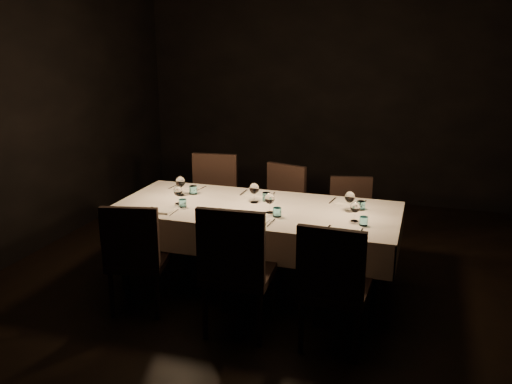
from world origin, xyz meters
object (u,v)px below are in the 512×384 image
(chair_far_left, at_px, (212,198))
(chair_far_right, at_px, (351,216))
(chair_near_left, at_px, (136,254))
(chair_near_right, at_px, (333,282))
(dining_table, at_px, (256,215))
(chair_far_center, at_px, (281,206))
(chair_near_center, at_px, (236,266))

(chair_far_left, relative_size, chair_far_right, 1.16)
(chair_near_left, height_order, chair_near_right, chair_near_right)
(dining_table, xyz_separation_m, chair_far_right, (0.74, 0.80, -0.20))
(chair_far_left, bearing_deg, dining_table, -53.45)
(chair_near_left, relative_size, chair_far_center, 1.02)
(chair_near_center, bearing_deg, dining_table, -85.41)
(dining_table, height_order, chair_near_center, chair_near_center)
(dining_table, xyz_separation_m, chair_far_center, (0.01, 0.83, -0.17))
(chair_far_left, distance_m, chair_far_center, 0.75)
(chair_near_left, bearing_deg, chair_far_left, -104.27)
(chair_near_center, relative_size, chair_near_right, 1.06)
(dining_table, xyz_separation_m, chair_near_right, (0.85, -0.86, -0.14))
(chair_near_right, bearing_deg, chair_far_center, -61.05)
(dining_table, xyz_separation_m, chair_far_left, (-0.74, 0.77, -0.13))
(dining_table, xyz_separation_m, chair_near_left, (-0.78, -0.79, -0.16))
(chair_near_left, bearing_deg, chair_far_center, -128.74)
(chair_far_center, distance_m, chair_far_right, 0.74)
(chair_near_right, xyz_separation_m, chair_far_left, (-1.59, 1.63, 0.01))
(dining_table, bearing_deg, chair_far_left, 133.89)
(chair_near_center, height_order, chair_far_left, chair_near_center)
(chair_near_left, bearing_deg, chair_far_right, -146.49)
(chair_far_center, bearing_deg, chair_near_center, -70.16)
(chair_near_left, xyz_separation_m, chair_near_center, (0.90, -0.08, 0.05))
(chair_near_right, height_order, chair_far_left, chair_far_left)
(chair_far_left, distance_m, chair_far_right, 1.48)
(chair_near_right, distance_m, chair_far_center, 1.89)
(chair_far_right, bearing_deg, chair_near_center, -123.69)
(dining_table, height_order, chair_near_right, chair_near_right)
(dining_table, bearing_deg, chair_far_right, 47.41)
(chair_far_left, height_order, chair_far_right, chair_far_left)
(chair_near_center, xyz_separation_m, chair_near_right, (0.73, 0.00, -0.03))
(chair_far_right, bearing_deg, chair_near_right, -99.48)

